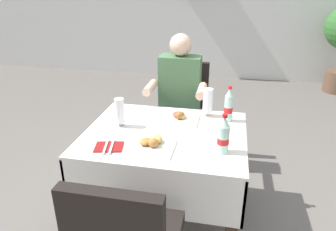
{
  "coord_description": "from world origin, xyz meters",
  "views": [
    {
      "loc": [
        0.42,
        -1.81,
        1.68
      ],
      "look_at": [
        0.02,
        0.15,
        0.81
      ],
      "focal_mm": 33.52,
      "sensor_mm": 36.0,
      "label": 1
    }
  ],
  "objects_px": {
    "seated_diner_far": "(179,97)",
    "beer_glass_left": "(120,113)",
    "main_dining_table": "(165,154)",
    "napkin_cutlery_set": "(109,147)",
    "plate_far_diner": "(180,117)",
    "plate_near_camera": "(153,145)",
    "beer_glass_middle": "(208,102)",
    "chair_far_diner_seat": "(184,109)",
    "cola_bottle_primary": "(229,106)",
    "cola_bottle_secondary": "(223,136)"
  },
  "relations": [
    {
      "from": "seated_diner_far",
      "to": "beer_glass_middle",
      "type": "bearing_deg",
      "value": -54.21
    },
    {
      "from": "chair_far_diner_seat",
      "to": "napkin_cutlery_set",
      "type": "distance_m",
      "value": 1.16
    },
    {
      "from": "chair_far_diner_seat",
      "to": "cola_bottle_primary",
      "type": "height_order",
      "value": "cola_bottle_primary"
    },
    {
      "from": "main_dining_table",
      "to": "beer_glass_left",
      "type": "distance_m",
      "value": 0.43
    },
    {
      "from": "seated_diner_far",
      "to": "beer_glass_left",
      "type": "bearing_deg",
      "value": -113.01
    },
    {
      "from": "beer_glass_left",
      "to": "napkin_cutlery_set",
      "type": "xyz_separation_m",
      "value": [
        0.03,
        -0.3,
        -0.1
      ]
    },
    {
      "from": "beer_glass_left",
      "to": "cola_bottle_secondary",
      "type": "relative_size",
      "value": 0.84
    },
    {
      "from": "seated_diner_far",
      "to": "plate_far_diner",
      "type": "xyz_separation_m",
      "value": [
        0.1,
        -0.5,
        0.03
      ]
    },
    {
      "from": "main_dining_table",
      "to": "seated_diner_far",
      "type": "height_order",
      "value": "seated_diner_far"
    },
    {
      "from": "napkin_cutlery_set",
      "to": "seated_diner_far",
      "type": "bearing_deg",
      "value": 75.11
    },
    {
      "from": "cola_bottle_primary",
      "to": "beer_glass_left",
      "type": "bearing_deg",
      "value": -161.56
    },
    {
      "from": "main_dining_table",
      "to": "napkin_cutlery_set",
      "type": "height_order",
      "value": "napkin_cutlery_set"
    },
    {
      "from": "main_dining_table",
      "to": "cola_bottle_secondary",
      "type": "height_order",
      "value": "cola_bottle_secondary"
    },
    {
      "from": "beer_glass_left",
      "to": "beer_glass_middle",
      "type": "distance_m",
      "value": 0.66
    },
    {
      "from": "beer_glass_middle",
      "to": "plate_near_camera",
      "type": "bearing_deg",
      "value": -117.34
    },
    {
      "from": "beer_glass_left",
      "to": "napkin_cutlery_set",
      "type": "height_order",
      "value": "beer_glass_left"
    },
    {
      "from": "chair_far_diner_seat",
      "to": "napkin_cutlery_set",
      "type": "bearing_deg",
      "value": -104.9
    },
    {
      "from": "main_dining_table",
      "to": "cola_bottle_primary",
      "type": "xyz_separation_m",
      "value": [
        0.41,
        0.27,
        0.29
      ]
    },
    {
      "from": "seated_diner_far",
      "to": "cola_bottle_secondary",
      "type": "xyz_separation_m",
      "value": [
        0.42,
        -0.92,
        0.12
      ]
    },
    {
      "from": "seated_diner_far",
      "to": "plate_near_camera",
      "type": "height_order",
      "value": "seated_diner_far"
    },
    {
      "from": "napkin_cutlery_set",
      "to": "main_dining_table",
      "type": "bearing_deg",
      "value": 42.96
    },
    {
      "from": "chair_far_diner_seat",
      "to": "plate_far_diner",
      "type": "height_order",
      "value": "chair_far_diner_seat"
    },
    {
      "from": "plate_far_diner",
      "to": "beer_glass_middle",
      "type": "relative_size",
      "value": 1.19
    },
    {
      "from": "main_dining_table",
      "to": "chair_far_diner_seat",
      "type": "bearing_deg",
      "value": 90.0
    },
    {
      "from": "cola_bottle_secondary",
      "to": "cola_bottle_primary",
      "type": "bearing_deg",
      "value": 87.84
    },
    {
      "from": "plate_far_diner",
      "to": "beer_glass_left",
      "type": "xyz_separation_m",
      "value": [
        -0.39,
        -0.2,
        0.09
      ]
    },
    {
      "from": "seated_diner_far",
      "to": "plate_near_camera",
      "type": "relative_size",
      "value": 4.96
    },
    {
      "from": "seated_diner_far",
      "to": "cola_bottle_secondary",
      "type": "relative_size",
      "value": 5.09
    },
    {
      "from": "seated_diner_far",
      "to": "cola_bottle_primary",
      "type": "xyz_separation_m",
      "value": [
        0.44,
        -0.45,
        0.13
      ]
    },
    {
      "from": "seated_diner_far",
      "to": "napkin_cutlery_set",
      "type": "distance_m",
      "value": 1.04
    },
    {
      "from": "main_dining_table",
      "to": "plate_near_camera",
      "type": "xyz_separation_m",
      "value": [
        -0.03,
        -0.22,
        0.19
      ]
    },
    {
      "from": "plate_far_diner",
      "to": "beer_glass_left",
      "type": "distance_m",
      "value": 0.45
    },
    {
      "from": "beer_glass_middle",
      "to": "cola_bottle_primary",
      "type": "relative_size",
      "value": 0.81
    },
    {
      "from": "beer_glass_left",
      "to": "chair_far_diner_seat",
      "type": "bearing_deg",
      "value": 68.03
    },
    {
      "from": "cola_bottle_primary",
      "to": "napkin_cutlery_set",
      "type": "bearing_deg",
      "value": -142.15
    },
    {
      "from": "plate_near_camera",
      "to": "cola_bottle_secondary",
      "type": "height_order",
      "value": "cola_bottle_secondary"
    },
    {
      "from": "cola_bottle_primary",
      "to": "cola_bottle_secondary",
      "type": "bearing_deg",
      "value": -92.16
    },
    {
      "from": "seated_diner_far",
      "to": "beer_glass_left",
      "type": "relative_size",
      "value": 6.08
    },
    {
      "from": "beer_glass_left",
      "to": "plate_far_diner",
      "type": "bearing_deg",
      "value": 27.02
    },
    {
      "from": "beer_glass_middle",
      "to": "main_dining_table",
      "type": "bearing_deg",
      "value": -127.56
    },
    {
      "from": "cola_bottle_secondary",
      "to": "beer_glass_middle",
      "type": "bearing_deg",
      "value": 104.52
    },
    {
      "from": "main_dining_table",
      "to": "plate_far_diner",
      "type": "relative_size",
      "value": 4.23
    },
    {
      "from": "chair_far_diner_seat",
      "to": "seated_diner_far",
      "type": "distance_m",
      "value": 0.19
    },
    {
      "from": "plate_far_diner",
      "to": "beer_glass_middle",
      "type": "bearing_deg",
      "value": 29.04
    },
    {
      "from": "chair_far_diner_seat",
      "to": "seated_diner_far",
      "type": "xyz_separation_m",
      "value": [
        -0.03,
        -0.11,
        0.16
      ]
    },
    {
      "from": "plate_far_diner",
      "to": "beer_glass_middle",
      "type": "distance_m",
      "value": 0.24
    },
    {
      "from": "chair_far_diner_seat",
      "to": "seated_diner_far",
      "type": "bearing_deg",
      "value": -104.96
    },
    {
      "from": "plate_far_diner",
      "to": "napkin_cutlery_set",
      "type": "bearing_deg",
      "value": -125.83
    },
    {
      "from": "seated_diner_far",
      "to": "main_dining_table",
      "type": "bearing_deg",
      "value": -87.7
    },
    {
      "from": "plate_near_camera",
      "to": "napkin_cutlery_set",
      "type": "height_order",
      "value": "plate_near_camera"
    }
  ]
}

